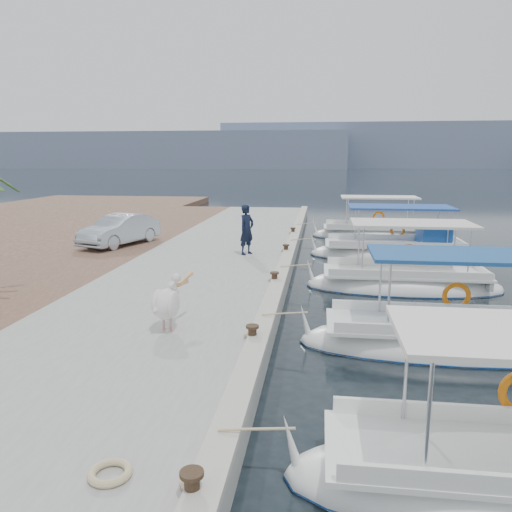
% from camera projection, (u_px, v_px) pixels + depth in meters
% --- Properties ---
extents(ground, '(400.00, 400.00, 0.00)m').
position_uv_depth(ground, '(282.00, 313.00, 13.97)').
color(ground, black).
rests_on(ground, ground).
extents(concrete_quay, '(6.00, 40.00, 0.50)m').
position_uv_depth(concrete_quay, '(214.00, 264.00, 19.17)').
color(concrete_quay, gray).
rests_on(concrete_quay, ground).
extents(quay_curb, '(0.44, 40.00, 0.12)m').
position_uv_depth(quay_curb, '(287.00, 258.00, 18.75)').
color(quay_curb, '#ABA797').
rests_on(quay_curb, concrete_quay).
extents(cobblestone_strip, '(4.00, 40.00, 0.50)m').
position_uv_depth(cobblestone_strip, '(91.00, 261.00, 19.80)').
color(cobblestone_strip, brown).
rests_on(cobblestone_strip, ground).
extents(distant_hills, '(330.00, 60.00, 18.00)m').
position_uv_depth(distant_hills, '(392.00, 149.00, 204.75)').
color(distant_hills, slate).
rests_on(distant_hills, ground).
extents(fishing_caique_b, '(6.88, 2.14, 2.83)m').
position_uv_depth(fishing_caique_b, '(451.00, 344.00, 11.29)').
color(fishing_caique_b, white).
rests_on(fishing_caique_b, ground).
extents(fishing_caique_c, '(6.41, 2.36, 2.83)m').
position_uv_depth(fishing_caique_c, '(403.00, 285.00, 16.52)').
color(fishing_caique_c, white).
rests_on(fishing_caique_c, ground).
extents(fishing_caique_d, '(7.29, 2.62, 2.83)m').
position_uv_depth(fishing_caique_d, '(396.00, 253.00, 21.86)').
color(fishing_caique_d, white).
rests_on(fishing_caique_d, ground).
extents(fishing_caique_e, '(6.73, 2.29, 2.83)m').
position_uv_depth(fishing_caique_e, '(374.00, 235.00, 27.17)').
color(fishing_caique_e, white).
rests_on(fishing_caique_e, ground).
extents(mooring_bollards, '(0.28, 20.28, 0.33)m').
position_uv_depth(mooring_bollards, '(274.00, 276.00, 15.34)').
color(mooring_bollards, black).
rests_on(mooring_bollards, concrete_quay).
extents(pelican, '(0.75, 1.55, 1.20)m').
position_uv_depth(pelican, '(167.00, 302.00, 11.08)').
color(pelican, tan).
rests_on(pelican, concrete_quay).
extents(fisherman, '(0.79, 0.86, 1.97)m').
position_uv_depth(fisherman, '(247.00, 230.00, 19.67)').
color(fisherman, black).
rests_on(fisherman, concrete_quay).
extents(parked_car, '(2.63, 4.29, 1.34)m').
position_uv_depth(parked_car, '(120.00, 230.00, 21.85)').
color(parked_car, '#A3AFBA').
rests_on(parked_car, cobblestone_strip).
extents(rope_coil, '(0.54, 0.54, 0.10)m').
position_uv_depth(rope_coil, '(110.00, 473.00, 6.01)').
color(rope_coil, '#C6B284').
rests_on(rope_coil, concrete_quay).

